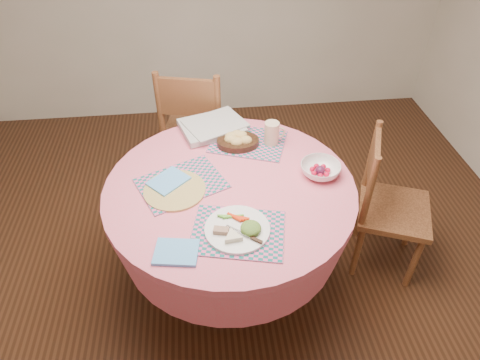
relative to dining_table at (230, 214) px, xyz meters
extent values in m
plane|color=#331C0F|center=(0.00, 0.00, -0.56)|extent=(4.00, 4.00, 0.00)
cylinder|color=#E56B82|center=(0.00, 0.00, 0.17)|extent=(1.24, 1.24, 0.04)
cone|color=#E56B82|center=(0.00, 0.00, 0.00)|extent=(1.24, 1.24, 0.30)
cylinder|color=black|center=(0.00, 0.00, -0.34)|extent=(0.14, 0.14, 0.44)
cylinder|color=black|center=(0.00, 0.00, -0.53)|extent=(0.56, 0.56, 0.06)
cube|color=brown|center=(0.94, 0.06, -0.14)|extent=(0.51, 0.52, 0.04)
cylinder|color=brown|center=(1.03, -0.15, -0.35)|extent=(0.05, 0.05, 0.42)
cylinder|color=brown|center=(1.15, 0.16, -0.35)|extent=(0.05, 0.05, 0.42)
cylinder|color=brown|center=(0.73, -0.03, -0.35)|extent=(0.05, 0.05, 0.42)
cylinder|color=brown|center=(0.86, 0.28, -0.35)|extent=(0.05, 0.05, 0.42)
cylinder|color=brown|center=(0.72, -0.03, 0.09)|extent=(0.05, 0.05, 0.46)
cylinder|color=brown|center=(0.84, 0.28, 0.09)|extent=(0.05, 0.05, 0.46)
cube|color=brown|center=(0.78, 0.13, 0.19)|extent=(0.15, 0.32, 0.22)
cube|color=brown|center=(-0.14, 0.95, -0.09)|extent=(0.54, 0.53, 0.04)
cylinder|color=brown|center=(0.08, 1.08, -0.32)|extent=(0.05, 0.05, 0.46)
cylinder|color=brown|center=(-0.28, 1.17, -0.32)|extent=(0.05, 0.05, 0.46)
cylinder|color=brown|center=(0.00, 0.74, -0.32)|extent=(0.05, 0.05, 0.46)
cylinder|color=brown|center=(-0.36, 0.83, -0.32)|extent=(0.05, 0.05, 0.46)
cylinder|color=brown|center=(-0.01, 0.72, 0.17)|extent=(0.05, 0.05, 0.51)
cylinder|color=brown|center=(-0.37, 0.81, 0.17)|extent=(0.05, 0.05, 0.51)
cube|color=brown|center=(-0.19, 0.76, 0.27)|extent=(0.37, 0.12, 0.25)
cube|color=#11635D|center=(0.01, -0.32, 0.20)|extent=(0.46, 0.38, 0.01)
cube|color=#11635D|center=(-0.24, 0.04, 0.20)|extent=(0.49, 0.44, 0.01)
cube|color=#11635D|center=(0.13, 0.36, 0.20)|extent=(0.48, 0.42, 0.01)
cylinder|color=olive|center=(-0.27, -0.01, 0.20)|extent=(0.30, 0.30, 0.01)
cube|color=#5AA4E8|center=(-0.26, -0.40, 0.20)|extent=(0.20, 0.17, 0.01)
cube|color=#5AA4E8|center=(-0.30, 0.05, 0.21)|extent=(0.23, 0.23, 0.01)
cylinder|color=white|center=(0.00, -0.31, 0.21)|extent=(0.29, 0.29, 0.01)
ellipsoid|color=#24521C|center=(0.06, -0.32, 0.23)|extent=(0.11, 0.11, 0.04)
cylinder|color=beige|center=(-0.01, -0.37, 0.23)|extent=(0.10, 0.10, 0.02)
cube|color=brown|center=(-0.06, -0.34, 0.23)|extent=(0.07, 0.05, 0.02)
cube|color=silver|center=(0.02, -0.34, 0.22)|extent=(0.12, 0.10, 0.00)
cylinder|color=black|center=(0.08, 0.33, 0.22)|extent=(0.23, 0.23, 0.03)
ellipsoid|color=tan|center=(0.04, 0.33, 0.25)|extent=(0.07, 0.06, 0.05)
ellipsoid|color=tan|center=(0.10, 0.36, 0.25)|extent=(0.07, 0.06, 0.05)
ellipsoid|color=tan|center=(0.12, 0.31, 0.25)|extent=(0.07, 0.06, 0.05)
ellipsoid|color=tan|center=(0.07, 0.30, 0.25)|extent=(0.07, 0.06, 0.05)
ellipsoid|color=tan|center=(0.08, 0.37, 0.25)|extent=(0.07, 0.06, 0.05)
ellipsoid|color=tan|center=(0.04, 0.35, 0.25)|extent=(0.07, 0.06, 0.05)
cylinder|color=beige|center=(0.26, 0.33, 0.26)|extent=(0.08, 0.08, 0.13)
torus|color=beige|center=(0.30, 0.33, 0.26)|extent=(0.07, 0.01, 0.07)
imported|color=white|center=(0.46, 0.03, 0.23)|extent=(0.26, 0.26, 0.06)
sphere|color=red|center=(0.50, 0.03, 0.22)|extent=(0.03, 0.03, 0.03)
sphere|color=red|center=(0.48, 0.07, 0.22)|extent=(0.03, 0.03, 0.03)
sphere|color=red|center=(0.45, 0.07, 0.22)|extent=(0.03, 0.03, 0.03)
sphere|color=red|center=(0.42, 0.05, 0.22)|extent=(0.03, 0.03, 0.03)
sphere|color=red|center=(0.42, 0.02, 0.22)|extent=(0.03, 0.03, 0.03)
sphere|color=red|center=(0.45, 0.00, 0.22)|extent=(0.03, 0.03, 0.03)
sphere|color=red|center=(0.48, 0.00, 0.22)|extent=(0.03, 0.03, 0.03)
sphere|color=#4A1535|center=(0.46, 0.03, 0.22)|extent=(0.05, 0.05, 0.05)
cube|color=silver|center=(-0.06, 0.50, 0.22)|extent=(0.40, 0.36, 0.03)
cube|color=silver|center=(-0.04, 0.50, 0.24)|extent=(0.40, 0.36, 0.01)
camera|label=1|loc=(-0.13, -1.58, 1.57)|focal=32.00mm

